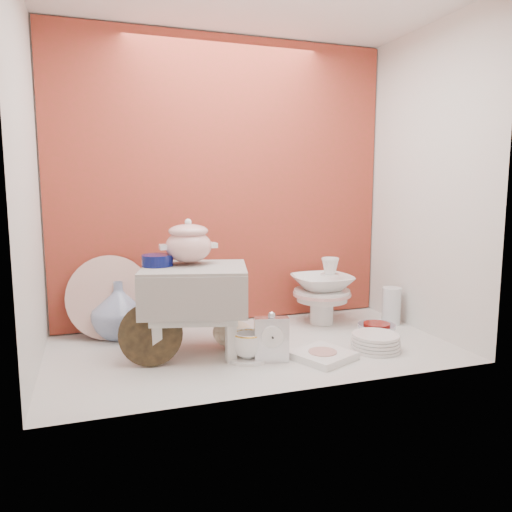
{
  "coord_description": "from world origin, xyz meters",
  "views": [
    {
      "loc": [
        -0.68,
        -2.05,
        0.73
      ],
      "look_at": [
        0.02,
        0.02,
        0.42
      ],
      "focal_mm": 34.61,
      "sensor_mm": 36.0,
      "label": 1
    }
  ],
  "objects_px": {
    "soup_tureen": "(188,241)",
    "porcelain_tower": "(322,291)",
    "blue_white_vase": "(119,310)",
    "crystal_bowl": "(377,330)",
    "dinner_plate_stack": "(375,342)",
    "step_stool": "(195,310)",
    "mantel_clock": "(271,337)",
    "plush_pig": "(234,333)",
    "floral_platter": "(109,297)",
    "gold_rim_teacup": "(248,344)"
  },
  "relations": [
    {
      "from": "blue_white_vase",
      "to": "dinner_plate_stack",
      "type": "distance_m",
      "value": 1.22
    },
    {
      "from": "gold_rim_teacup",
      "to": "plush_pig",
      "type": "bearing_deg",
      "value": 95.18
    },
    {
      "from": "step_stool",
      "to": "crystal_bowl",
      "type": "height_order",
      "value": "step_stool"
    },
    {
      "from": "step_stool",
      "to": "crystal_bowl",
      "type": "bearing_deg",
      "value": 11.92
    },
    {
      "from": "floral_platter",
      "to": "dinner_plate_stack",
      "type": "distance_m",
      "value": 1.27
    },
    {
      "from": "soup_tureen",
      "to": "mantel_clock",
      "type": "relative_size",
      "value": 1.16
    },
    {
      "from": "plush_pig",
      "to": "mantel_clock",
      "type": "bearing_deg",
      "value": -82.23
    },
    {
      "from": "soup_tureen",
      "to": "crystal_bowl",
      "type": "relative_size",
      "value": 1.32
    },
    {
      "from": "floral_platter",
      "to": "plush_pig",
      "type": "relative_size",
      "value": 1.8
    },
    {
      "from": "step_stool",
      "to": "crystal_bowl",
      "type": "xyz_separation_m",
      "value": [
        0.89,
        -0.04,
        -0.16
      ]
    },
    {
      "from": "porcelain_tower",
      "to": "dinner_plate_stack",
      "type": "bearing_deg",
      "value": -85.42
    },
    {
      "from": "dinner_plate_stack",
      "to": "floral_platter",
      "type": "bearing_deg",
      "value": 152.74
    },
    {
      "from": "soup_tureen",
      "to": "porcelain_tower",
      "type": "bearing_deg",
      "value": 13.64
    },
    {
      "from": "floral_platter",
      "to": "crystal_bowl",
      "type": "xyz_separation_m",
      "value": [
        1.24,
        -0.39,
        -0.17
      ]
    },
    {
      "from": "plush_pig",
      "to": "crystal_bowl",
      "type": "xyz_separation_m",
      "value": [
        0.72,
        -0.05,
        -0.04
      ]
    },
    {
      "from": "soup_tureen",
      "to": "plush_pig",
      "type": "distance_m",
      "value": 0.46
    },
    {
      "from": "gold_rim_teacup",
      "to": "crystal_bowl",
      "type": "relative_size",
      "value": 0.75
    },
    {
      "from": "gold_rim_teacup",
      "to": "dinner_plate_stack",
      "type": "bearing_deg",
      "value": -6.24
    },
    {
      "from": "crystal_bowl",
      "to": "porcelain_tower",
      "type": "height_order",
      "value": "porcelain_tower"
    },
    {
      "from": "dinner_plate_stack",
      "to": "crystal_bowl",
      "type": "distance_m",
      "value": 0.22
    },
    {
      "from": "step_stool",
      "to": "dinner_plate_stack",
      "type": "relative_size",
      "value": 1.97
    },
    {
      "from": "blue_white_vase",
      "to": "porcelain_tower",
      "type": "bearing_deg",
      "value": -4.93
    },
    {
      "from": "step_stool",
      "to": "dinner_plate_stack",
      "type": "height_order",
      "value": "step_stool"
    },
    {
      "from": "step_stool",
      "to": "mantel_clock",
      "type": "relative_size",
      "value": 2.12
    },
    {
      "from": "porcelain_tower",
      "to": "gold_rim_teacup",
      "type": "bearing_deg",
      "value": -143.27
    },
    {
      "from": "blue_white_vase",
      "to": "plush_pig",
      "type": "relative_size",
      "value": 1.21
    },
    {
      "from": "step_stool",
      "to": "mantel_clock",
      "type": "bearing_deg",
      "value": -22.96
    },
    {
      "from": "mantel_clock",
      "to": "plush_pig",
      "type": "distance_m",
      "value": 0.24
    },
    {
      "from": "crystal_bowl",
      "to": "dinner_plate_stack",
      "type": "bearing_deg",
      "value": -123.69
    },
    {
      "from": "plush_pig",
      "to": "dinner_plate_stack",
      "type": "relative_size",
      "value": 1.01
    },
    {
      "from": "mantel_clock",
      "to": "porcelain_tower",
      "type": "xyz_separation_m",
      "value": [
        0.46,
        0.46,
        0.07
      ]
    },
    {
      "from": "dinner_plate_stack",
      "to": "crystal_bowl",
      "type": "bearing_deg",
      "value": 56.31
    },
    {
      "from": "dinner_plate_stack",
      "to": "soup_tureen",
      "type": "bearing_deg",
      "value": 159.83
    },
    {
      "from": "mantel_clock",
      "to": "crystal_bowl",
      "type": "relative_size",
      "value": 1.14
    },
    {
      "from": "blue_white_vase",
      "to": "porcelain_tower",
      "type": "distance_m",
      "value": 1.05
    },
    {
      "from": "soup_tureen",
      "to": "plush_pig",
      "type": "height_order",
      "value": "soup_tureen"
    },
    {
      "from": "plush_pig",
      "to": "crystal_bowl",
      "type": "height_order",
      "value": "plush_pig"
    },
    {
      "from": "blue_white_vase",
      "to": "crystal_bowl",
      "type": "xyz_separation_m",
      "value": [
        1.2,
        -0.37,
        -0.11
      ]
    },
    {
      "from": "blue_white_vase",
      "to": "mantel_clock",
      "type": "xyz_separation_m",
      "value": [
        0.58,
        -0.55,
        -0.03
      ]
    },
    {
      "from": "gold_rim_teacup",
      "to": "dinner_plate_stack",
      "type": "distance_m",
      "value": 0.59
    },
    {
      "from": "step_stool",
      "to": "plush_pig",
      "type": "distance_m",
      "value": 0.22
    },
    {
      "from": "dinner_plate_stack",
      "to": "porcelain_tower",
      "type": "xyz_separation_m",
      "value": [
        -0.04,
        0.47,
        0.14
      ]
    },
    {
      "from": "mantel_clock",
      "to": "plush_pig",
      "type": "bearing_deg",
      "value": 127.87
    },
    {
      "from": "floral_platter",
      "to": "gold_rim_teacup",
      "type": "relative_size",
      "value": 2.96
    },
    {
      "from": "floral_platter",
      "to": "porcelain_tower",
      "type": "bearing_deg",
      "value": -5.7
    },
    {
      "from": "soup_tureen",
      "to": "dinner_plate_stack",
      "type": "bearing_deg",
      "value": -20.17
    },
    {
      "from": "plush_pig",
      "to": "gold_rim_teacup",
      "type": "height_order",
      "value": "plush_pig"
    },
    {
      "from": "porcelain_tower",
      "to": "soup_tureen",
      "type": "bearing_deg",
      "value": -166.36
    },
    {
      "from": "crystal_bowl",
      "to": "porcelain_tower",
      "type": "relative_size",
      "value": 0.52
    },
    {
      "from": "floral_platter",
      "to": "gold_rim_teacup",
      "type": "bearing_deg",
      "value": -43.61
    }
  ]
}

